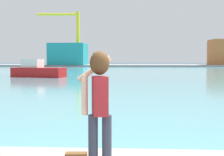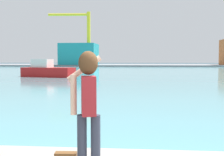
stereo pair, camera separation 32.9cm
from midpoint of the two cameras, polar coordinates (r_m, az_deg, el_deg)
The scene contains 7 objects.
ground_plane at distance 53.50m, azimuth 5.85°, elevation 1.18°, with size 220.00×220.00×0.00m, color #334751.
harbor_water at distance 55.49m, azimuth 5.83°, elevation 1.28°, with size 140.00×100.00×0.02m, color #599EA8.
far_shore_dock at distance 95.47m, azimuth 5.63°, elevation 2.39°, with size 140.00×20.00×0.44m, color gray.
person_photographer at distance 4.40m, azimuth -2.41°, elevation -3.75°, with size 0.53×0.54×1.74m.
boat_moored at distance 38.70m, azimuth -11.81°, elevation 1.38°, with size 6.99×3.82×2.19m.
warehouse_left at distance 92.96m, azimuth -6.02°, elevation 4.43°, with size 10.46×10.91×6.31m, color teal.
port_crane at distance 89.43m, azimuth -5.29°, elevation 8.55°, with size 12.14×1.62×15.29m.
Camera 2 is at (-0.31, -3.43, 2.28)m, focal length 48.97 mm.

